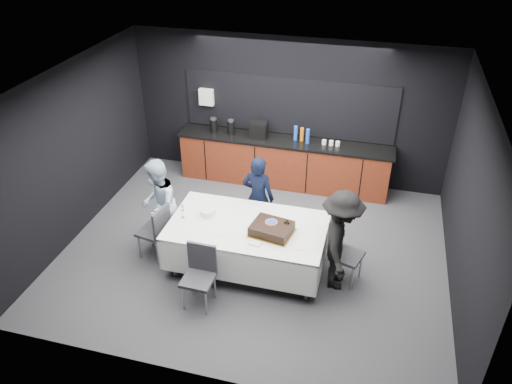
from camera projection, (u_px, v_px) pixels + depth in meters
The scene contains 18 objects.
ground at pixel (254, 250), 8.09m from camera, with size 6.00×6.00×0.00m, color #3E3F43.
room_shell at pixel (254, 148), 7.10m from camera, with size 6.04×5.04×2.82m.
kitchenette at pixel (283, 158), 9.62m from camera, with size 4.10×0.64×2.05m.
party_table at pixel (247, 232), 7.42m from camera, with size 2.32×1.32×0.78m.
cake_assembly at pixel (272, 229), 7.14m from camera, with size 0.68×0.59×0.18m.
plate_stack at pixel (208, 212), 7.54m from camera, with size 0.22×0.22×0.10m, color white.
loose_plate_near at pixel (222, 232), 7.18m from camera, with size 0.22×0.22×0.01m, color white.
loose_plate_right_a at pixel (294, 226), 7.31m from camera, with size 0.21×0.21×0.01m, color white.
loose_plate_right_b at pixel (300, 246), 6.91m from camera, with size 0.18×0.18×0.01m, color white.
loose_plate_far at pixel (264, 212), 7.62m from camera, with size 0.20×0.20×0.01m, color white.
fork_pile at pixel (255, 243), 6.95m from camera, with size 0.18×0.11×0.03m, color white.
champagne_flute at pixel (182, 209), 7.43m from camera, with size 0.06×0.06×0.22m.
chair_left at pixel (157, 228), 7.69m from camera, with size 0.49×0.49×0.92m.
chair_right at pixel (342, 249), 7.25m from camera, with size 0.52×0.52×0.92m.
chair_near at pixel (200, 271), 6.85m from camera, with size 0.43×0.43×0.92m.
person_center at pixel (258, 197), 8.07m from camera, with size 0.53×0.35×1.47m, color black.
person_left at pixel (159, 205), 7.85m from camera, with size 0.74×0.57×1.52m, color #A7BCD2.
person_right at pixel (340, 241), 7.01m from camera, with size 1.02×0.59×1.58m, color black.
Camera 1 is at (1.65, -6.14, 5.09)m, focal length 35.00 mm.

